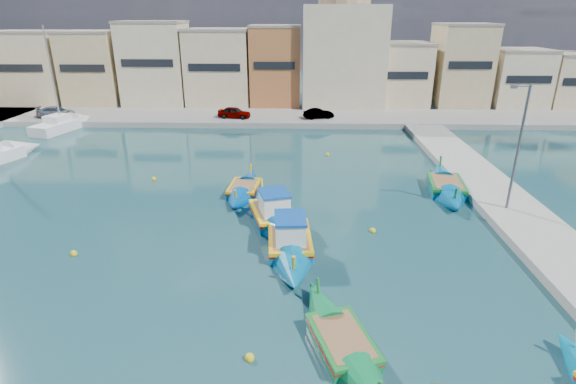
% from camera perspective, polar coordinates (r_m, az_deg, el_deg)
% --- Properties ---
extents(ground, '(160.00, 160.00, 0.00)m').
position_cam_1_polar(ground, '(23.38, -10.37, -8.58)').
color(ground, '#174346').
rests_on(ground, ground).
extents(east_quay, '(4.00, 70.00, 0.50)m').
position_cam_1_polar(east_quay, '(26.38, 31.93, -7.48)').
color(east_quay, gray).
rests_on(east_quay, ground).
extents(north_quay, '(80.00, 8.00, 0.60)m').
position_cam_1_polar(north_quay, '(53.15, -3.61, 9.39)').
color(north_quay, gray).
rests_on(north_quay, ground).
extents(north_townhouses, '(83.20, 7.87, 10.19)m').
position_cam_1_polar(north_townhouses, '(59.47, 3.57, 15.30)').
color(north_townhouses, '#CCB68D').
rests_on(north_townhouses, ground).
extents(church_block, '(10.00, 10.00, 19.10)m').
position_cam_1_polar(church_block, '(60.03, 6.98, 18.52)').
color(church_block, beige).
rests_on(church_block, ground).
extents(quay_street_lamp, '(1.18, 0.16, 8.00)m').
position_cam_1_polar(quay_street_lamp, '(29.61, 27.10, 5.02)').
color(quay_street_lamp, '#595B60').
rests_on(quay_street_lamp, ground).
extents(parked_cars, '(33.88, 2.30, 1.25)m').
position_cam_1_polar(parked_cars, '(53.09, -13.67, 9.80)').
color(parked_cars, '#4C1919').
rests_on(parked_cars, north_quay).
extents(luzzu_turquoise_cabin, '(2.84, 10.00, 3.17)m').
position_cam_1_polar(luzzu_turquoise_cabin, '(24.01, 0.23, -6.28)').
color(luzzu_turquoise_cabin, '#006BA4').
rests_on(luzzu_turquoise_cabin, ground).
extents(luzzu_blue_cabin, '(4.56, 9.25, 3.18)m').
position_cam_1_polar(luzzu_blue_cabin, '(26.96, -1.94, -2.98)').
color(luzzu_blue_cabin, '#0059A1').
rests_on(luzzu_blue_cabin, ground).
extents(luzzu_cyan_mid, '(3.42, 9.38, 2.71)m').
position_cam_1_polar(luzzu_cyan_mid, '(33.41, 19.41, 0.56)').
color(luzzu_cyan_mid, '#005F98').
rests_on(luzzu_cyan_mid, ground).
extents(luzzu_green, '(2.47, 7.44, 2.30)m').
position_cam_1_polar(luzzu_green, '(31.26, -5.61, 0.23)').
color(luzzu_green, '#004BA0').
rests_on(luzzu_green, ground).
extents(luzzu_blue_south, '(4.05, 8.13, 2.29)m').
position_cam_1_polar(luzzu_blue_south, '(17.71, 6.95, -18.64)').
color(luzzu_blue_south, '#0B773F').
rests_on(luzzu_blue_south, ground).
extents(yacht_north, '(4.52, 8.90, 11.44)m').
position_cam_1_polar(yacht_north, '(55.16, -25.84, 7.89)').
color(yacht_north, white).
rests_on(yacht_north, ground).
extents(yacht_midnorth, '(5.03, 8.34, 11.36)m').
position_cam_1_polar(yacht_midnorth, '(45.75, -32.27, 4.18)').
color(yacht_midnorth, white).
rests_on(yacht_midnorth, ground).
extents(mooring_buoys, '(23.58, 25.51, 0.36)m').
position_cam_1_polar(mooring_buoys, '(27.18, -1.72, -3.48)').
color(mooring_buoys, yellow).
rests_on(mooring_buoys, ground).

